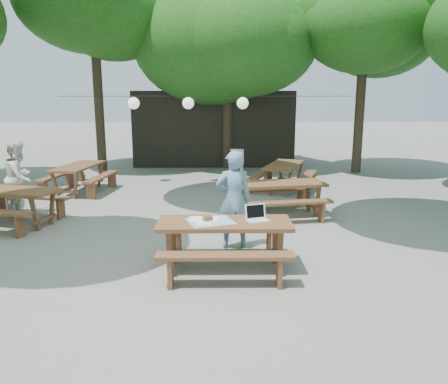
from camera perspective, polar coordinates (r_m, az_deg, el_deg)
ground at (r=7.56m, az=-6.09°, el=-7.67°), size 80.00×80.00×0.00m
pavilion at (r=17.61m, az=-1.30°, el=8.47°), size 6.00×3.00×2.80m
main_picnic_table at (r=6.65m, az=0.06°, el=-6.87°), size 2.00×1.58×0.75m
picnic_table_nw at (r=9.93m, az=-26.29°, el=-1.71°), size 2.22×1.98×0.75m
picnic_table_ne at (r=9.67m, az=7.09°, el=-0.86°), size 2.15×1.89×0.75m
picnic_table_far_w at (r=12.65m, az=-18.42°, el=1.72°), size 1.80×2.08×0.75m
picnic_table_far_e at (r=12.35m, az=7.85°, el=1.98°), size 2.14×2.33×0.75m
woman at (r=7.47m, az=1.28°, el=-1.03°), size 0.67×0.48×1.70m
second_person at (r=10.68m, az=-25.14°, el=1.72°), size 0.65×0.82×1.65m
plastic_chair at (r=14.34m, az=1.61°, el=2.99°), size 0.51×0.51×0.90m
laptop at (r=6.61m, az=4.31°, el=-3.18°), size 0.40×0.35×0.24m
tabletop_clutter at (r=6.55m, az=-1.94°, el=-3.75°), size 0.79×0.73×0.08m
paper_lanterns at (r=13.10m, az=-4.64°, el=11.51°), size 9.00×0.34×0.38m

